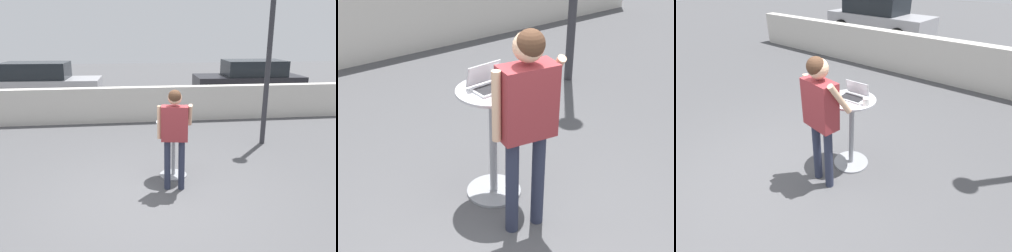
{
  "view_description": "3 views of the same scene",
  "coord_description": "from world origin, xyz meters",
  "views": [
    {
      "loc": [
        -0.43,
        -4.84,
        2.65
      ],
      "look_at": [
        0.22,
        0.36,
        1.15
      ],
      "focal_mm": 35.0,
      "sensor_mm": 36.0,
      "label": 1
    },
    {
      "loc": [
        -1.66,
        -2.12,
        2.73
      ],
      "look_at": [
        0.15,
        0.37,
        1.04
      ],
      "focal_mm": 50.0,
      "sensor_mm": 36.0,
      "label": 2
    },
    {
      "loc": [
        2.26,
        -1.63,
        2.57
      ],
      "look_at": [
        0.52,
        0.58,
        0.86
      ],
      "focal_mm": 28.0,
      "sensor_mm": 36.0,
      "label": 3
    }
  ],
  "objects": [
    {
      "name": "cafe_table",
      "position": [
        0.39,
        0.91,
        0.62
      ],
      "size": [
        0.64,
        0.64,
        1.08
      ],
      "color": "gray",
      "rests_on": "ground_plane"
    },
    {
      "name": "ground_plane",
      "position": [
        0.0,
        0.0,
        0.0
      ],
      "size": [
        50.0,
        50.0,
        0.0
      ],
      "primitive_type": "plane",
      "color": "#4C4C4F"
    },
    {
      "name": "coffee_mug",
      "position": [
        0.64,
        0.87,
        1.12
      ],
      "size": [
        0.12,
        0.08,
        0.09
      ],
      "color": "white",
      "rests_on": "cafe_table"
    },
    {
      "name": "street_lamp",
      "position": [
        2.86,
        2.54,
        2.59
      ],
      "size": [
        0.32,
        0.32,
        3.96
      ],
      "color": "#2D2D33",
      "rests_on": "ground_plane"
    },
    {
      "name": "standing_person",
      "position": [
        0.34,
        0.36,
        1.14
      ],
      "size": [
        0.62,
        0.36,
        1.77
      ],
      "color": "#282D42",
      "rests_on": "ground_plane"
    },
    {
      "name": "pavement_kerb",
      "position": [
        0.0,
        5.06,
        0.53
      ],
      "size": [
        13.32,
        0.35,
        1.06
      ],
      "color": "beige",
      "rests_on": "ground_plane"
    },
    {
      "name": "laptop",
      "position": [
        0.39,
        0.95,
        1.12
      ],
      "size": [
        0.36,
        0.28,
        0.2
      ],
      "color": "#B7BABF",
      "rests_on": "cafe_table"
    },
    {
      "name": "parked_car_further_down",
      "position": [
        4.49,
        7.93,
        0.81
      ],
      "size": [
        4.31,
        1.94,
        1.6
      ],
      "color": "black",
      "rests_on": "ground_plane"
    },
    {
      "name": "parked_car_near_street",
      "position": [
        -3.69,
        8.15,
        0.81
      ],
      "size": [
        4.39,
        1.88,
        1.58
      ],
      "color": "#9E9EA3",
      "rests_on": "ground_plane"
    }
  ]
}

